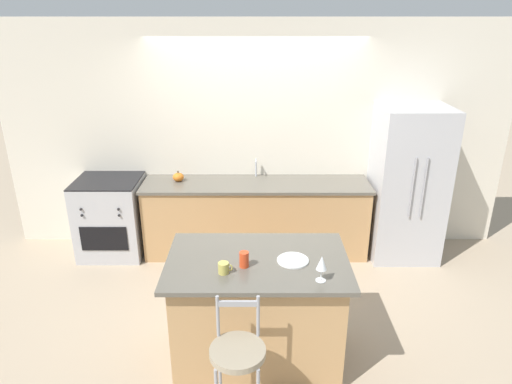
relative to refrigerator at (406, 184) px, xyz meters
name	(u,v)px	position (x,y,z in m)	size (l,w,h in m)	color
ground_plane	(256,265)	(-1.75, -0.30, -0.90)	(18.00, 18.00, 0.00)	tan
wall_back	(256,137)	(-1.75, 0.38, 0.45)	(6.00, 0.07, 2.70)	beige
back_counter	(256,217)	(-1.75, 0.06, -0.45)	(2.65, 0.66, 0.89)	tan
sink_faucet	(256,166)	(-1.75, 0.26, 0.13)	(0.02, 0.13, 0.22)	#ADAFB5
kitchen_island	(257,309)	(-1.73, -1.80, -0.42)	(1.43, 0.91, 0.94)	tan
refrigerator	(406,184)	(0.00, 0.00, 0.00)	(0.77, 0.74, 1.79)	#BCBCC1
oven_range	(111,217)	(-3.48, 0.02, -0.43)	(0.74, 0.69, 0.94)	#B7B7BC
bar_stool_near	(237,364)	(-1.87, -2.53, -0.33)	(0.37, 0.37, 1.01)	#99999E
dinner_plate	(292,260)	(-1.46, -1.83, 0.05)	(0.25, 0.25, 0.02)	white
wine_glass	(321,263)	(-1.28, -2.10, 0.19)	(0.08, 0.08, 0.20)	white
coffee_mug	(223,268)	(-1.99, -2.00, 0.09)	(0.11, 0.08, 0.09)	#C1B251
tumbler_cup	(244,259)	(-1.84, -1.91, 0.11)	(0.07, 0.07, 0.12)	red
pumpkin_decoration	(178,177)	(-2.66, 0.11, 0.05)	(0.13, 0.13, 0.13)	orange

